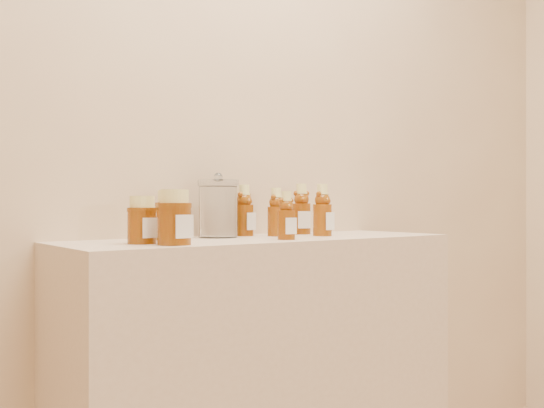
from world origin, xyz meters
TOP-DOWN VIEW (x-y plane):
  - wall_back at (0.00, 1.75)m, footprint 3.50×0.02m
  - display_table at (0.00, 1.55)m, footprint 1.20×0.40m
  - bear_bottle_back_left at (0.02, 1.68)m, footprint 0.08×0.08m
  - bear_bottle_back_mid at (0.09, 1.61)m, footprint 0.08×0.08m
  - bear_bottle_back_right at (0.23, 1.66)m, footprint 0.08×0.08m
  - bear_bottle_front_left at (-0.00, 1.44)m, footprint 0.06×0.06m
  - bear_bottle_front_right at (0.21, 1.53)m, footprint 0.07×0.07m
  - honey_jar_left at (-0.40, 1.52)m, footprint 0.09×0.09m
  - honey_jar_back at (-0.26, 1.64)m, footprint 0.11×0.11m
  - honey_jar_front at (-0.36, 1.43)m, footprint 0.10×0.10m
  - glass_canister at (-0.10, 1.65)m, footprint 0.16×0.16m

SIDE VIEW (x-z plane):
  - display_table at x=0.00m, z-range 0.00..0.90m
  - honey_jar_left at x=-0.40m, z-range 0.90..1.02m
  - honey_jar_front at x=-0.36m, z-range 0.90..1.04m
  - honey_jar_back at x=-0.26m, z-range 0.90..1.04m
  - bear_bottle_front_left at x=0.00m, z-range 0.90..1.05m
  - bear_bottle_back_mid at x=0.09m, z-range 0.90..1.07m
  - bear_bottle_back_left at x=0.02m, z-range 0.90..1.08m
  - bear_bottle_front_right at x=0.21m, z-range 0.90..1.08m
  - glass_canister at x=-0.10m, z-range 0.90..1.09m
  - bear_bottle_back_right at x=0.23m, z-range 0.90..1.09m
  - wall_back at x=0.00m, z-range 0.00..2.70m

